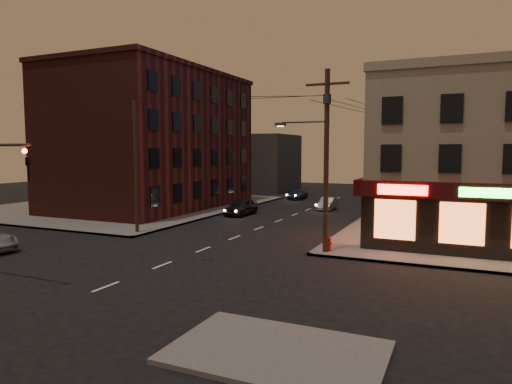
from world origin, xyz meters
The scene contains 14 objects.
ground centered at (0.00, 0.00, 0.00)m, with size 120.00×120.00×0.00m, color black.
sidewalk_nw centered at (-18.00, 19.00, 0.07)m, with size 24.00×28.00×0.15m, color #514F4C.
pizza_building centered at (15.93, 13.43, 5.35)m, with size 15.85×12.85×10.50m.
brick_apartment centered at (-14.50, 19.00, 6.65)m, with size 12.00×20.00×13.00m, color #471917.
bg_building_ne_a centered at (14.00, 38.00, 3.50)m, with size 10.00×12.00×7.00m, color #3F3D3A.
bg_building_nw centered at (-13.00, 42.00, 4.00)m, with size 9.00×10.00×8.00m, color #3F3D3A.
bg_building_ne_b centered at (12.00, 52.00, 3.00)m, with size 8.00×8.00×6.00m, color #3F3D3A.
utility_pole_main centered at (6.68, 5.80, 5.76)m, with size 4.20×0.44×10.00m.
utility_pole_far centered at (6.80, 32.00, 4.65)m, with size 0.26×0.26×9.00m, color #382619.
utility_pole_west centered at (-6.80, 6.50, 4.65)m, with size 0.24×0.24×9.00m, color #382619.
sedan_near centered at (-4.27, 17.73, 0.74)m, with size 1.76×4.37×1.49m, color black.
sedan_mid centered at (1.79, 24.40, 0.61)m, with size 1.28×3.68×1.21m, color slate.
sedan_far centered at (-4.11, 32.74, 0.62)m, with size 1.72×4.24×1.23m, color #181E31.
fire_hydrant centered at (6.95, 6.00, 0.60)m, with size 0.37×0.37×0.82m.
Camera 1 is at (13.58, -18.59, 5.77)m, focal length 32.00 mm.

